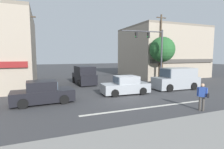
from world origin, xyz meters
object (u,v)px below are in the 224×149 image
object	(u,v)px
street_tree	(162,50)
pedestrian_foreground_with_bag	(202,95)
sedan_crossing_center	(126,86)
van_waiting_far	(84,75)
traffic_light_mast	(154,48)
utility_pole_near_left	(29,51)
utility_pole_far_right	(160,47)
sedan_crossing_rightbound	(43,93)
van_parked_curbside	(177,79)

from	to	relation	value
street_tree	pedestrian_foreground_with_bag	bearing A→B (deg)	-115.47
sedan_crossing_center	van_waiting_far	xyz separation A→B (m)	(-2.15, 6.69, 0.29)
traffic_light_mast	sedan_crossing_center	world-z (taller)	traffic_light_mast
traffic_light_mast	sedan_crossing_center	bearing A→B (deg)	-148.67
van_waiting_far	utility_pole_near_left	bearing A→B (deg)	-152.16
utility_pole_far_right	traffic_light_mast	distance (m)	3.66
pedestrian_foreground_with_bag	traffic_light_mast	bearing A→B (deg)	72.94
utility_pole_far_right	sedan_crossing_rightbound	size ratio (longest dim) A/B	2.03
sedan_crossing_center	utility_pole_near_left	bearing A→B (deg)	154.18
utility_pole_near_left	utility_pole_far_right	xyz separation A→B (m)	(15.41, 1.73, 0.72)
utility_pole_near_left	pedestrian_foreground_with_bag	bearing A→B (deg)	-44.17
street_tree	pedestrian_foreground_with_bag	distance (m)	11.88
sedan_crossing_center	van_parked_curbside	bearing A→B (deg)	1.64
street_tree	traffic_light_mast	xyz separation A→B (m)	(-2.18, -1.39, 0.11)
street_tree	utility_pole_far_right	size ratio (longest dim) A/B	0.66
sedan_crossing_center	pedestrian_foreground_with_bag	world-z (taller)	pedestrian_foreground_with_bag
utility_pole_near_left	sedan_crossing_rightbound	world-z (taller)	utility_pole_near_left
utility_pole_far_right	van_waiting_far	xyz separation A→B (m)	(-9.83, 1.21, -3.42)
traffic_light_mast	van_parked_curbside	bearing A→B (deg)	-75.35
utility_pole_near_left	sedan_crossing_center	bearing A→B (deg)	-25.82
utility_pole_far_right	traffic_light_mast	bearing A→B (deg)	-137.88
street_tree	sedan_crossing_center	bearing A→B (deg)	-148.30
utility_pole_far_right	pedestrian_foreground_with_bag	distance (m)	13.11
van_waiting_far	sedan_crossing_rightbound	distance (m)	8.59
utility_pole_near_left	sedan_crossing_rightbound	bearing A→B (deg)	-76.39
utility_pole_near_left	van_waiting_far	size ratio (longest dim) A/B	1.52
street_tree	van_waiting_far	distance (m)	10.06
utility_pole_far_right	van_parked_curbside	size ratio (longest dim) A/B	1.84
utility_pole_far_right	pedestrian_foreground_with_bag	xyz separation A→B (m)	(-5.45, -11.41, -3.47)
traffic_light_mast	sedan_crossing_rightbound	distance (m)	12.69
utility_pole_near_left	van_waiting_far	world-z (taller)	utility_pole_near_left
sedan_crossing_center	van_waiting_far	distance (m)	7.03
traffic_light_mast	sedan_crossing_center	xyz separation A→B (m)	(-4.97, -3.03, -3.46)
traffic_light_mast	van_waiting_far	world-z (taller)	traffic_light_mast
sedan_crossing_rightbound	pedestrian_foreground_with_bag	world-z (taller)	pedestrian_foreground_with_bag
traffic_light_mast	van_parked_curbside	size ratio (longest dim) A/B	1.33
sedan_crossing_center	utility_pole_far_right	bearing A→B (deg)	35.48
utility_pole_far_right	van_waiting_far	size ratio (longest dim) A/B	1.83
street_tree	traffic_light_mast	bearing A→B (deg)	-147.46
street_tree	pedestrian_foreground_with_bag	size ratio (longest dim) A/B	3.38
utility_pole_near_left	traffic_light_mast	distance (m)	12.73
utility_pole_near_left	sedan_crossing_center	world-z (taller)	utility_pole_near_left
utility_pole_far_right	street_tree	bearing A→B (deg)	-116.41
street_tree	van_waiting_far	bearing A→B (deg)	166.31
pedestrian_foreground_with_bag	sedan_crossing_center	bearing A→B (deg)	110.56
pedestrian_foreground_with_bag	street_tree	bearing A→B (deg)	64.53
van_waiting_far	van_parked_curbside	bearing A→B (deg)	-39.64
utility_pole_far_right	sedan_crossing_center	world-z (taller)	utility_pole_far_right
van_waiting_far	pedestrian_foreground_with_bag	xyz separation A→B (m)	(4.38, -12.62, -0.05)
sedan_crossing_center	sedan_crossing_rightbound	world-z (taller)	same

